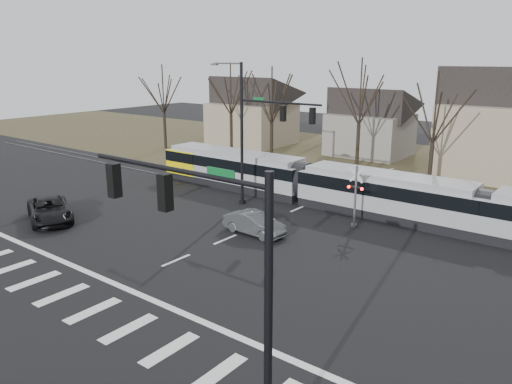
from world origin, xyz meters
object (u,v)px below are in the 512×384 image
Objects in this scene: sedan at (255,223)px; suv at (50,210)px; rail_crossing_signal at (355,199)px; tram at (384,193)px.

sedan is 13.81m from suv.
sedan is 6.61m from rail_crossing_signal.
suv reaches higher than sedan.
tram is at bearing -27.94° from sedan.
suv is at bearing -145.79° from rail_crossing_signal.
sedan is at bearing -130.57° from rail_crossing_signal.
tram reaches higher than suv.
sedan is 1.05× the size of rail_crossing_signal.
rail_crossing_signal reaches higher than suv.
suv is at bearing -139.80° from tram.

